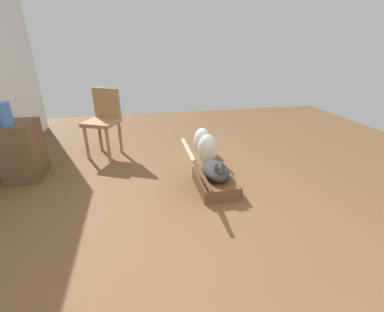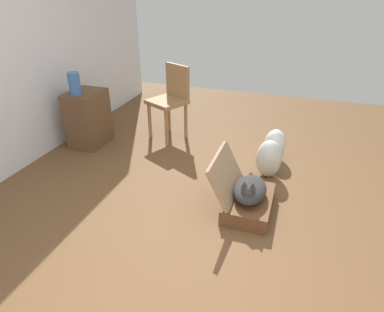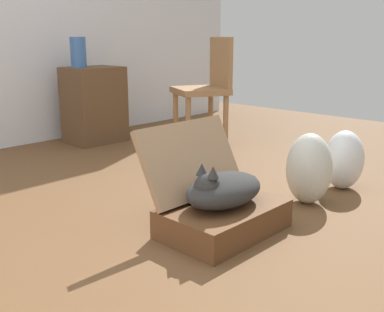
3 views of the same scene
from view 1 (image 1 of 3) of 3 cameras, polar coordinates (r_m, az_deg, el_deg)
name	(u,v)px [view 1 (image 1 of 3)]	position (r m, az deg, el deg)	size (l,w,h in m)	color
ground_plane	(197,208)	(2.62, 1.18, -11.16)	(7.68, 7.68, 0.00)	brown
suitcase_base	(215,183)	(2.91, 5.09, -5.77)	(0.60, 0.40, 0.14)	brown
suitcase_lid	(196,163)	(2.75, 0.88, -1.59)	(0.60, 0.40, 0.04)	#9B7756
cat	(216,171)	(2.83, 5.26, -3.17)	(0.52, 0.28, 0.23)	#2D2D2D
plastic_bag_white	(208,149)	(3.44, 3.40, 1.48)	(0.25, 0.26, 0.41)	silver
plastic_bag_clear	(202,141)	(3.80, 2.21, 3.37)	(0.25, 0.24, 0.37)	silver
side_table	(22,151)	(3.63, -32.97, 0.99)	(0.48, 0.37, 0.67)	brown
vase_tall	(5,114)	(3.41, -35.60, 7.38)	(0.13, 0.13, 0.26)	#38609E
chair	(104,119)	(3.84, -18.63, 7.60)	(0.55, 0.55, 0.92)	olive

